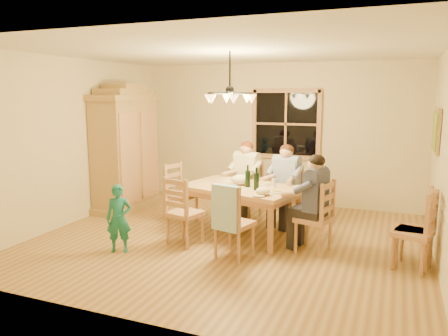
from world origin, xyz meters
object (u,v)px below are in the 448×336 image
at_px(chair_near_left, 185,224).
at_px(adult_slate_man, 315,191).
at_px(chair_far_left, 246,201).
at_px(chair_spare_front, 412,245).
at_px(chair_end_right, 313,230).
at_px(adult_woman, 246,170).
at_px(wine_bottle_a, 248,176).
at_px(chair_end_left, 182,204).
at_px(adult_plaid_man, 286,175).
at_px(wine_bottle_b, 256,179).
at_px(dining_table, 241,193).
at_px(chandelier, 230,97).
at_px(child, 119,219).
at_px(chair_far_right, 285,208).
at_px(chair_near_right, 234,235).
at_px(armoire, 126,152).
at_px(chair_spare_back, 412,242).

bearing_deg(chair_near_left, adult_slate_man, 26.57).
distance_m(chair_far_left, adult_slate_man, 1.87).
xyz_separation_m(chair_far_left, chair_spare_front, (2.60, -1.32, 0.00)).
distance_m(chair_end_right, chair_spare_front, 1.24).
relative_size(adult_woman, wine_bottle_a, 2.65).
bearing_deg(chair_spare_front, chair_end_left, 95.19).
relative_size(chair_far_left, chair_spare_front, 1.00).
height_order(chair_near_left, chair_end_left, same).
height_order(adult_plaid_man, wine_bottle_b, adult_plaid_man).
height_order(dining_table, chair_spare_front, chair_spare_front).
bearing_deg(adult_slate_man, chandelier, 103.70).
height_order(adult_slate_man, child, adult_slate_man).
distance_m(wine_bottle_a, child, 1.94).
distance_m(chair_near_left, adult_woman, 1.69).
bearing_deg(chandelier, adult_woman, 97.17).
height_order(chair_far_right, adult_woman, adult_woman).
bearing_deg(chair_near_right, armoire, 163.83).
height_order(chair_end_left, wine_bottle_b, wine_bottle_b).
distance_m(chair_far_right, chair_end_left, 1.70).
distance_m(chair_end_right, chair_spare_back, 1.23).
distance_m(chair_far_right, wine_bottle_b, 1.10).
relative_size(armoire, adult_woman, 2.63).
xyz_separation_m(chair_near_left, chair_near_right, (0.82, -0.20, 0.00)).
distance_m(armoire, wine_bottle_b, 2.92).
bearing_deg(wine_bottle_a, chair_far_right, 60.63).
bearing_deg(chair_far_right, chandelier, 72.77).
distance_m(dining_table, adult_plaid_man, 0.88).
xyz_separation_m(chandelier, chair_spare_front, (2.45, -0.16, -1.77)).
distance_m(chair_end_right, child, 2.63).
height_order(wine_bottle_a, chair_spare_front, wine_bottle_a).
xyz_separation_m(armoire, wine_bottle_b, (2.79, -0.86, -0.13)).
bearing_deg(chair_end_left, adult_woman, 136.74).
bearing_deg(adult_slate_man, chair_end_right, -166.30).
bearing_deg(chair_far_left, chair_near_right, 117.90).
relative_size(chair_end_left, chair_spare_back, 1.00).
relative_size(chair_far_right, wine_bottle_b, 3.00).
height_order(chair_near_right, adult_slate_man, adult_slate_man).
bearing_deg(chair_spare_front, chair_far_right, 75.31).
xyz_separation_m(chair_near_right, child, (-1.51, -0.40, 0.16)).
height_order(adult_woman, chair_spare_front, adult_woman).
bearing_deg(wine_bottle_b, armoire, 162.85).
relative_size(chair_near_left, chair_end_right, 1.00).
xyz_separation_m(armoire, chair_spare_front, (4.87, -1.13, -0.75)).
height_order(armoire, chair_far_left, armoire).
xyz_separation_m(chair_far_left, adult_slate_man, (1.36, -1.16, 0.54)).
bearing_deg(chair_near_right, child, -151.50).
relative_size(armoire, chair_spare_front, 2.32).
bearing_deg(chair_spare_front, chair_end_right, 99.22).
relative_size(adult_slate_man, child, 0.94).
height_order(chair_spare_front, chair_spare_back, same).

